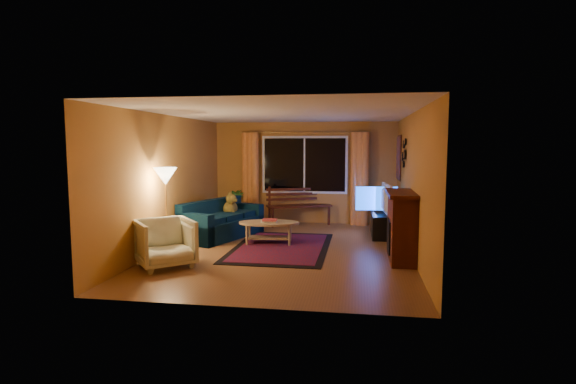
# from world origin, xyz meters

# --- Properties ---
(floor) EXTENTS (4.50, 6.00, 0.02)m
(floor) POSITION_xyz_m (0.00, 0.00, -0.01)
(floor) COLOR brown
(floor) RESTS_ON ground
(ceiling) EXTENTS (4.50, 6.00, 0.02)m
(ceiling) POSITION_xyz_m (0.00, 0.00, 2.51)
(ceiling) COLOR white
(ceiling) RESTS_ON ground
(wall_back) EXTENTS (4.50, 0.02, 2.50)m
(wall_back) POSITION_xyz_m (0.00, 3.01, 1.25)
(wall_back) COLOR #C28134
(wall_back) RESTS_ON ground
(wall_left) EXTENTS (0.02, 6.00, 2.50)m
(wall_left) POSITION_xyz_m (-2.26, 0.00, 1.25)
(wall_left) COLOR #C28134
(wall_left) RESTS_ON ground
(wall_right) EXTENTS (0.02, 6.00, 2.50)m
(wall_right) POSITION_xyz_m (2.26, 0.00, 1.25)
(wall_right) COLOR #C28134
(wall_right) RESTS_ON ground
(window) EXTENTS (2.00, 0.02, 1.30)m
(window) POSITION_xyz_m (0.00, 2.94, 1.45)
(window) COLOR black
(window) RESTS_ON wall_back
(curtain_rod) EXTENTS (3.20, 0.03, 0.03)m
(curtain_rod) POSITION_xyz_m (0.00, 2.90, 2.25)
(curtain_rod) COLOR #BF8C3F
(curtain_rod) RESTS_ON wall_back
(curtain_left) EXTENTS (0.36, 0.36, 2.24)m
(curtain_left) POSITION_xyz_m (-1.35, 2.88, 1.12)
(curtain_left) COLOR #F48D3E
(curtain_left) RESTS_ON ground
(curtain_right) EXTENTS (0.36, 0.36, 2.24)m
(curtain_right) POSITION_xyz_m (1.35, 2.88, 1.12)
(curtain_right) COLOR #F48D3E
(curtain_right) RESTS_ON ground
(bench) EXTENTS (1.61, 1.03, 0.47)m
(bench) POSITION_xyz_m (-0.09, 2.65, 0.23)
(bench) COLOR #371207
(bench) RESTS_ON ground
(potted_plant) EXTENTS (0.55, 0.55, 0.80)m
(potted_plant) POSITION_xyz_m (-1.73, 2.75, 0.40)
(potted_plant) COLOR #235B1E
(potted_plant) RESTS_ON ground
(sofa) EXTENTS (1.46, 2.09, 0.78)m
(sofa) POSITION_xyz_m (-1.49, 0.92, 0.39)
(sofa) COLOR black
(sofa) RESTS_ON ground
(dog) EXTENTS (0.44, 0.54, 0.53)m
(dog) POSITION_xyz_m (-1.44, 1.36, 0.65)
(dog) COLOR olive
(dog) RESTS_ON sofa
(armchair) EXTENTS (1.13, 1.12, 0.85)m
(armchair) POSITION_xyz_m (-1.71, -1.43, 0.42)
(armchair) COLOR beige
(armchair) RESTS_ON ground
(floor_lamp) EXTENTS (0.31, 0.31, 1.56)m
(floor_lamp) POSITION_xyz_m (-1.98, -0.75, 0.78)
(floor_lamp) COLOR #BF8C3F
(floor_lamp) RESTS_ON ground
(rug) EXTENTS (1.79, 2.80, 0.02)m
(rug) POSITION_xyz_m (-0.11, 0.18, 0.01)
(rug) COLOR maroon
(rug) RESTS_ON ground
(coffee_table) EXTENTS (1.31, 1.31, 0.43)m
(coffee_table) POSITION_xyz_m (-0.41, 0.48, 0.22)
(coffee_table) COLOR tan
(coffee_table) RESTS_ON ground
(tv_console) EXTENTS (0.40, 1.18, 0.49)m
(tv_console) POSITION_xyz_m (1.81, 1.58, 0.24)
(tv_console) COLOR black
(tv_console) RESTS_ON ground
(television) EXTENTS (0.25, 1.11, 0.63)m
(television) POSITION_xyz_m (1.81, 1.58, 0.81)
(television) COLOR black
(television) RESTS_ON tv_console
(fireplace) EXTENTS (0.40, 1.20, 1.10)m
(fireplace) POSITION_xyz_m (2.05, -0.40, 0.55)
(fireplace) COLOR maroon
(fireplace) RESTS_ON ground
(mirror_cluster) EXTENTS (0.06, 0.60, 0.56)m
(mirror_cluster) POSITION_xyz_m (2.21, 1.30, 1.80)
(mirror_cluster) COLOR black
(mirror_cluster) RESTS_ON wall_right
(painting) EXTENTS (0.04, 0.76, 0.96)m
(painting) POSITION_xyz_m (2.22, 2.45, 1.65)
(painting) COLOR #D04E10
(painting) RESTS_ON wall_right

